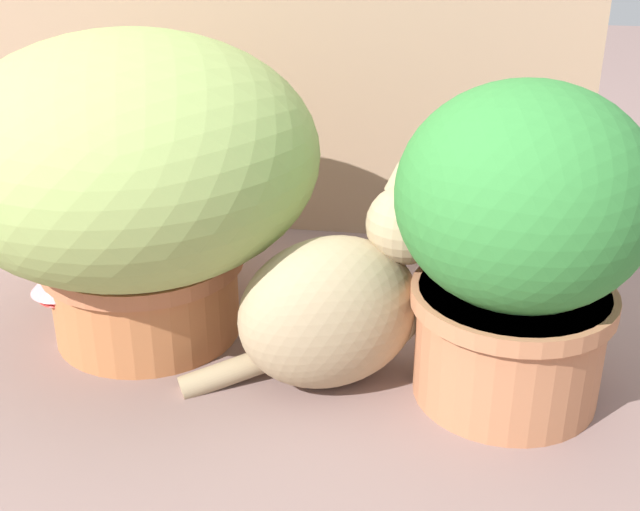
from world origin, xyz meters
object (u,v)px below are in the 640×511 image
at_px(leafy_planter, 520,238).
at_px(grass_planter, 134,171).
at_px(mushroom_ornament_pink, 61,287).
at_px(mushroom_ornament_red, 63,297).
at_px(cat, 341,303).

bearing_deg(leafy_planter, grass_planter, 170.90).
bearing_deg(mushroom_ornament_pink, mushroom_ornament_red, -57.18).
height_order(grass_planter, leafy_planter, grass_planter).
bearing_deg(cat, mushroom_ornament_red, 177.29).
bearing_deg(leafy_planter, cat, 179.50).
height_order(grass_planter, mushroom_ornament_red, grass_planter).
relative_size(grass_planter, mushroom_ornament_red, 4.51).
relative_size(grass_planter, mushroom_ornament_pink, 3.89).
bearing_deg(mushroom_ornament_red, leafy_planter, -1.93).
relative_size(grass_planter, leafy_planter, 1.23).
bearing_deg(grass_planter, cat, -15.14).
distance_m(grass_planter, leafy_planter, 0.55).
bearing_deg(grass_planter, mushroom_ornament_pink, -150.61).
xyz_separation_m(leafy_planter, mushroom_ornament_red, (-0.65, 0.02, -0.15)).
relative_size(leafy_planter, cat, 1.15).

